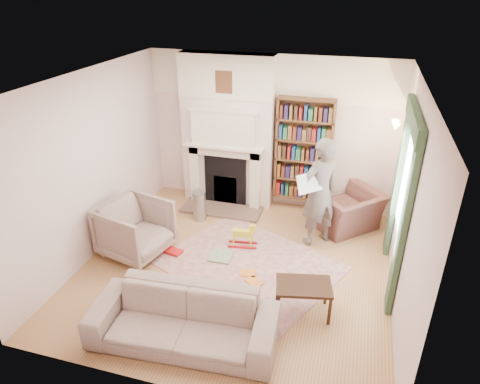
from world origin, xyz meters
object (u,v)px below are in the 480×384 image
(paraffin_heater, at_px, (199,205))
(bookcase, at_px, (304,150))
(armchair_reading, at_px, (347,210))
(man_reading, at_px, (320,193))
(sofa, at_px, (183,320))
(armchair_left, at_px, (135,229))
(rocking_horse, at_px, (243,236))
(coffee_table, at_px, (303,299))

(paraffin_heater, bearing_deg, bookcase, 28.41)
(armchair_reading, height_order, man_reading, man_reading)
(sofa, relative_size, paraffin_heater, 4.01)
(armchair_left, relative_size, sofa, 0.43)
(armchair_reading, distance_m, rocking_horse, 1.91)
(coffee_table, bearing_deg, paraffin_heater, 126.26)
(bookcase, xyz_separation_m, coffee_table, (0.47, -2.83, -0.95))
(rocking_horse, bearing_deg, coffee_table, -55.96)
(armchair_reading, xyz_separation_m, sofa, (-1.70, -3.22, -0.02))
(bookcase, distance_m, armchair_left, 3.22)
(armchair_reading, distance_m, paraffin_heater, 2.60)
(sofa, xyz_separation_m, rocking_horse, (0.13, 2.14, -0.12))
(armchair_left, height_order, coffee_table, armchair_left)
(bookcase, distance_m, man_reading, 1.19)
(bookcase, xyz_separation_m, paraffin_heater, (-1.68, -0.91, -0.90))
(sofa, xyz_separation_m, paraffin_heater, (-0.85, 2.79, -0.05))
(paraffin_heater, xyz_separation_m, rocking_horse, (0.99, -0.65, -0.07))
(armchair_left, bearing_deg, paraffin_heater, -10.66)
(man_reading, height_order, coffee_table, man_reading)
(sofa, relative_size, coffee_table, 3.15)
(armchair_left, bearing_deg, bookcase, -32.27)
(man_reading, distance_m, rocking_horse, 1.41)
(armchair_reading, bearing_deg, rocking_horse, -9.93)
(bookcase, distance_m, rocking_horse, 1.96)
(rocking_horse, bearing_deg, bookcase, 57.54)
(armchair_reading, relative_size, rocking_horse, 2.23)
(bookcase, distance_m, paraffin_heater, 2.11)
(armchair_reading, bearing_deg, sofa, 17.81)
(armchair_reading, bearing_deg, bookcase, -73.09)
(rocking_horse, bearing_deg, armchair_left, -166.79)
(paraffin_heater, bearing_deg, man_reading, -4.71)
(coffee_table, height_order, rocking_horse, coffee_table)
(bookcase, distance_m, armchair_reading, 1.30)
(paraffin_heater, bearing_deg, coffee_table, -41.79)
(rocking_horse, bearing_deg, paraffin_heater, 138.19)
(man_reading, bearing_deg, armchair_reading, -170.33)
(coffee_table, bearing_deg, armchair_left, 154.59)
(man_reading, relative_size, paraffin_heater, 3.30)
(armchair_left, relative_size, man_reading, 0.52)
(sofa, distance_m, coffee_table, 1.56)
(armchair_left, xyz_separation_m, coffee_table, (2.72, -0.65, -0.21))
(sofa, distance_m, paraffin_heater, 2.92)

